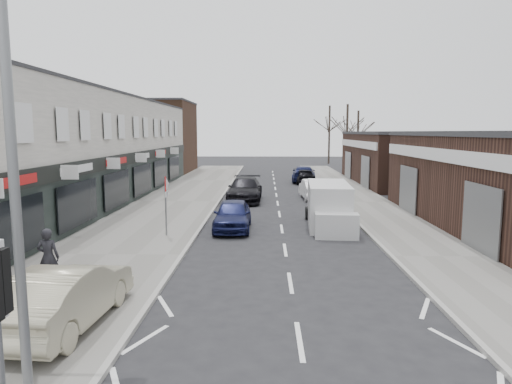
# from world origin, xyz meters

# --- Properties ---
(pavement_left) EXTENTS (5.50, 64.00, 0.12)m
(pavement_left) POSITION_xyz_m (-6.75, 22.00, 0.06)
(pavement_left) COLOR slate
(pavement_left) RESTS_ON ground
(pavement_right) EXTENTS (3.50, 64.00, 0.12)m
(pavement_right) POSITION_xyz_m (5.75, 22.00, 0.06)
(pavement_right) COLOR slate
(pavement_right) RESTS_ON ground
(shop_terrace_left) EXTENTS (8.00, 41.00, 7.10)m
(shop_terrace_left) POSITION_xyz_m (-13.50, 19.50, 3.55)
(shop_terrace_left) COLOR silver
(shop_terrace_left) RESTS_ON ground
(brick_block_far) EXTENTS (8.00, 10.00, 8.00)m
(brick_block_far) POSITION_xyz_m (-13.50, 45.00, 4.00)
(brick_block_far) COLOR #462D1E
(brick_block_far) RESTS_ON ground
(right_unit_far) EXTENTS (10.00, 16.00, 4.50)m
(right_unit_far) POSITION_xyz_m (12.50, 34.00, 2.25)
(right_unit_far) COLOR #3D241B
(right_unit_far) RESTS_ON ground
(tree_far_a) EXTENTS (3.60, 3.60, 8.00)m
(tree_far_a) POSITION_xyz_m (9.00, 48.00, 0.00)
(tree_far_a) COLOR #382D26
(tree_far_a) RESTS_ON ground
(tree_far_b) EXTENTS (3.60, 3.60, 7.50)m
(tree_far_b) POSITION_xyz_m (11.50, 54.00, 0.00)
(tree_far_b) COLOR #382D26
(tree_far_b) RESTS_ON ground
(tree_far_c) EXTENTS (3.60, 3.60, 8.50)m
(tree_far_c) POSITION_xyz_m (8.50, 60.00, 0.00)
(tree_far_c) COLOR #382D26
(tree_far_c) RESTS_ON ground
(street_lamp) EXTENTS (2.23, 0.22, 8.00)m
(street_lamp) POSITION_xyz_m (-4.53, -0.80, 4.62)
(street_lamp) COLOR slate
(street_lamp) RESTS_ON pavement_left
(warning_sign) EXTENTS (0.12, 0.80, 2.70)m
(warning_sign) POSITION_xyz_m (-5.16, 12.00, 2.20)
(warning_sign) COLOR slate
(warning_sign) RESTS_ON pavement_left
(white_van) EXTENTS (2.25, 5.65, 2.15)m
(white_van) POSITION_xyz_m (2.35, 14.57, 1.02)
(white_van) COLOR silver
(white_van) RESTS_ON ground
(sedan_on_pavement) EXTENTS (1.88, 4.59, 1.48)m
(sedan_on_pavement) POSITION_xyz_m (-5.46, 2.45, 0.86)
(sedan_on_pavement) COLOR #A8A186
(sedan_on_pavement) RESTS_ON pavement_left
(pedestrian) EXTENTS (0.66, 0.45, 1.75)m
(pedestrian) POSITION_xyz_m (-7.21, 5.20, 1.00)
(pedestrian) COLOR black
(pedestrian) RESTS_ON pavement_left
(parked_car_left_a) EXTENTS (1.72, 4.25, 1.45)m
(parked_car_left_a) POSITION_xyz_m (-2.37, 13.78, 0.72)
(parked_car_left_a) COLOR #151942
(parked_car_left_a) RESTS_ON ground
(parked_car_left_b) EXTENTS (2.34, 5.52, 1.59)m
(parked_car_left_b) POSITION_xyz_m (-2.20, 22.95, 0.79)
(parked_car_left_b) COLOR black
(parked_car_left_b) RESTS_ON ground
(parked_car_right_a) EXTENTS (1.74, 4.40, 1.43)m
(parked_car_right_a) POSITION_xyz_m (2.53, 24.05, 0.71)
(parked_car_right_a) COLOR white
(parked_car_right_a) RESTS_ON ground
(parked_car_right_b) EXTENTS (2.07, 4.26, 1.40)m
(parked_car_right_b) POSITION_xyz_m (2.64, 33.55, 0.70)
(parked_car_right_b) COLOR black
(parked_car_right_b) RESTS_ON ground
(parked_car_right_c) EXTENTS (2.59, 5.37, 1.51)m
(parked_car_right_c) POSITION_xyz_m (2.77, 35.00, 0.75)
(parked_car_right_c) COLOR #151A42
(parked_car_right_c) RESTS_ON ground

